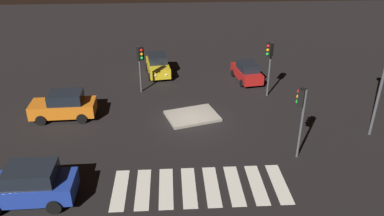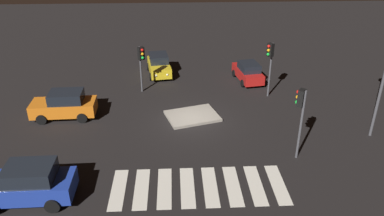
% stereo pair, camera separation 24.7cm
% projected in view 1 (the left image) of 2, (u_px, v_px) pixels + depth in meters
% --- Properties ---
extents(ground_plane, '(80.00, 80.00, 0.00)m').
position_uv_depth(ground_plane, '(192.00, 121.00, 25.18)').
color(ground_plane, black).
extents(traffic_island, '(3.95, 3.38, 0.18)m').
position_uv_depth(traffic_island, '(192.00, 116.00, 25.68)').
color(traffic_island, gray).
rests_on(traffic_island, ground).
extents(car_red, '(2.20, 3.90, 1.63)m').
position_uv_depth(car_red, '(247.00, 72.00, 31.15)').
color(car_red, red).
rests_on(car_red, ground).
extents(car_blue, '(4.47, 2.15, 1.93)m').
position_uv_depth(car_blue, '(29.00, 185.00, 17.67)').
color(car_blue, '#1E389E').
rests_on(car_blue, ground).
extents(car_yellow, '(2.29, 4.13, 1.73)m').
position_uv_depth(car_yellow, '(158.00, 65.00, 32.46)').
color(car_yellow, gold).
rests_on(car_yellow, ground).
extents(car_orange, '(4.33, 2.13, 1.86)m').
position_uv_depth(car_orange, '(64.00, 106.00, 25.26)').
color(car_orange, orange).
rests_on(car_orange, ground).
extents(traffic_light_east, '(0.53, 0.54, 4.14)m').
position_uv_depth(traffic_light_east, '(301.00, 106.00, 20.12)').
color(traffic_light_east, '#47474C').
rests_on(traffic_light_east, ground).
extents(traffic_light_west, '(0.54, 0.53, 3.63)m').
position_uv_depth(traffic_light_west, '(140.00, 59.00, 28.19)').
color(traffic_light_west, '#47474C').
rests_on(traffic_light_west, ground).
extents(traffic_light_north, '(0.53, 0.54, 4.16)m').
position_uv_depth(traffic_light_north, '(269.00, 56.00, 27.38)').
color(traffic_light_north, '#47474C').
rests_on(traffic_light_north, ground).
extents(crosswalk_near, '(8.75, 3.20, 0.02)m').
position_uv_depth(crosswalk_near, '(200.00, 187.00, 19.03)').
color(crosswalk_near, silver).
rests_on(crosswalk_near, ground).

